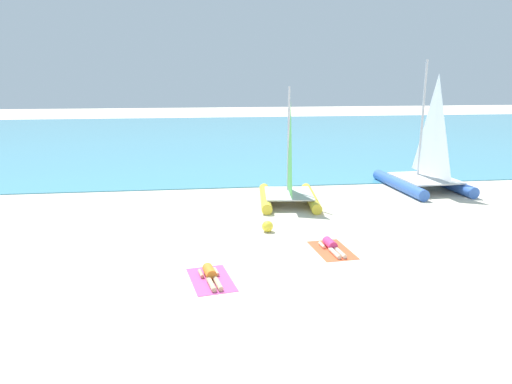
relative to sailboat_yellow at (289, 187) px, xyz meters
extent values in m
plane|color=beige|center=(-1.77, 2.75, -0.76)|extent=(120.00, 120.00, 0.00)
cube|color=#4C9EB7|center=(-1.77, 23.21, -0.73)|extent=(120.00, 40.00, 0.05)
cylinder|color=yellow|center=(-1.00, 0.23, -0.53)|extent=(0.87, 3.91, 0.44)
cylinder|color=yellow|center=(1.02, 0.01, -0.53)|extent=(0.87, 3.91, 0.44)
cube|color=silver|center=(-0.01, -0.06, -0.28)|extent=(2.30, 2.70, 0.06)
cylinder|color=silver|center=(0.05, 0.49, 2.00)|extent=(0.09, 0.09, 4.62)
pyramid|color=#4CA54C|center=(-0.05, -0.42, 1.86)|extent=(0.28, 2.03, 3.88)
cylinder|color=blue|center=(5.92, 1.87, -0.48)|extent=(0.87, 4.82, 0.55)
cylinder|color=blue|center=(8.43, 2.04, -0.48)|extent=(0.87, 4.82, 0.55)
cube|color=silver|center=(7.19, 1.73, -0.17)|extent=(2.72, 3.23, 0.07)
cylinder|color=silver|center=(7.14, 2.41, 2.65)|extent=(0.11, 0.11, 5.71)
pyramid|color=white|center=(7.22, 1.29, 2.48)|extent=(0.24, 2.51, 4.80)
cube|color=#D84C99|center=(-3.70, -7.72, -0.75)|extent=(1.41, 2.06, 0.01)
cylinder|color=orange|center=(-3.73, -7.53, -0.59)|extent=(0.40, 0.66, 0.30)
sphere|color=#D8AD84|center=(-3.80, -7.12, -0.59)|extent=(0.22, 0.22, 0.22)
cylinder|color=#D8AD84|center=(-3.71, -8.18, -0.67)|extent=(0.27, 0.79, 0.14)
cylinder|color=#D8AD84|center=(-3.53, -8.15, -0.67)|extent=(0.27, 0.79, 0.14)
cylinder|color=#D8AD84|center=(-3.97, -7.41, -0.68)|extent=(0.18, 0.46, 0.10)
cylinder|color=#D8AD84|center=(-3.54, -7.34, -0.68)|extent=(0.18, 0.46, 0.10)
cube|color=#EA5933|center=(0.30, -5.90, -0.75)|extent=(1.28, 2.00, 0.01)
cylinder|color=#D83372|center=(0.28, -5.70, -0.59)|extent=(0.36, 0.65, 0.30)
sphere|color=beige|center=(0.24, -5.29, -0.59)|extent=(0.22, 0.22, 0.22)
cylinder|color=beige|center=(0.25, -6.36, -0.67)|extent=(0.21, 0.79, 0.14)
cylinder|color=beige|center=(0.43, -6.34, -0.67)|extent=(0.21, 0.79, 0.14)
cylinder|color=beige|center=(0.05, -5.57, -0.68)|extent=(0.14, 0.46, 0.10)
cylinder|color=beige|center=(0.49, -5.53, -0.68)|extent=(0.14, 0.46, 0.10)
sphere|color=yellow|center=(-1.51, -3.77, -0.55)|extent=(0.41, 0.41, 0.41)
camera|label=1|loc=(-4.02, -20.19, 4.84)|focal=33.68mm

